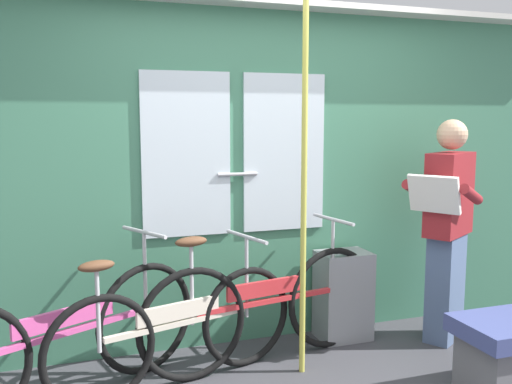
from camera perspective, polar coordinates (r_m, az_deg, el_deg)
The scene contains 7 objects.
train_door_wall at distance 3.96m, azimuth 0.54°, elevation 2.35°, with size 5.45×0.28×2.37m.
bicycle_near_door at distance 3.38m, azimuth -18.96°, elevation -14.01°, with size 1.60×0.88×0.91m.
bicycle_leaning_behind at distance 3.44m, azimuth -7.97°, elevation -13.67°, with size 1.57×0.60×0.86m.
bicycle_by_pole at distance 3.70m, azimuth 1.00°, elevation -11.62°, with size 1.73×0.50×0.92m.
passenger_reading_newspaper at distance 4.17m, azimuth 18.90°, elevation -3.34°, with size 0.61×0.55×1.58m.
trash_bin_by_wall at distance 4.17m, azimuth 8.86°, elevation -10.33°, with size 0.37×0.28×0.64m, color gray.
handrail_pole at distance 3.41m, azimuth 4.89°, elevation 0.27°, with size 0.04×0.04×2.33m, color #C6C14C.
Camera 1 is at (-1.30, -2.52, 1.60)m, focal length 39.30 mm.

